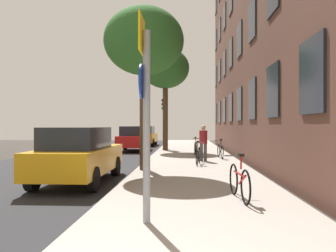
{
  "coord_description": "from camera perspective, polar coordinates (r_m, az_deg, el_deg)",
  "views": [
    {
      "loc": [
        0.77,
        -2.07,
        1.68
      ],
      "look_at": [
        0.03,
        12.57,
        1.66
      ],
      "focal_mm": 35.97,
      "sensor_mm": 36.0,
      "label": 1
    }
  ],
  "objects": [
    {
      "name": "sidewalk",
      "position": [
        17.15,
        4.02,
        -5.35
      ],
      "size": [
        4.2,
        38.0,
        0.12
      ],
      "primitive_type": "cube",
      "color": "#9E9389",
      "rests_on": "ground"
    },
    {
      "name": "bicycle_0",
      "position": [
        7.33,
        11.99,
        -9.13
      ],
      "size": [
        0.42,
        1.71,
        0.99
      ],
      "color": "black",
      "rests_on": "sidewalk"
    },
    {
      "name": "car_1",
      "position": [
        22.09,
        -5.78,
        -2.1
      ],
      "size": [
        1.89,
        4.06,
        1.62
      ],
      "color": "red",
      "rests_on": "road_asphalt"
    },
    {
      "name": "bicycle_2",
      "position": [
        16.26,
        8.86,
        -4.14
      ],
      "size": [
        0.42,
        1.61,
        0.94
      ],
      "color": "black",
      "rests_on": "sidewalk"
    },
    {
      "name": "bicycle_1",
      "position": [
        13.72,
        5.13,
        -4.9
      ],
      "size": [
        0.42,
        1.62,
        0.95
      ],
      "color": "black",
      "rests_on": "sidewalk"
    },
    {
      "name": "sign_post",
      "position": [
        5.42,
        -3.91,
        3.63
      ],
      "size": [
        0.16,
        0.6,
        3.32
      ],
      "color": "gray",
      "rests_on": "sidewalk"
    },
    {
      "name": "tree_near",
      "position": [
        12.29,
        -4.11,
        13.96
      ],
      "size": [
        2.83,
        2.83,
        5.76
      ],
      "color": "#4C3823",
      "rests_on": "sidewalk"
    },
    {
      "name": "pedestrian_0",
      "position": [
        14.86,
        6.0,
        -2.47
      ],
      "size": [
        0.5,
        0.5,
        1.58
      ],
      "color": "#4C4742",
      "rests_on": "sidewalk"
    },
    {
      "name": "ground_plane",
      "position": [
        17.44,
        -7.6,
        -5.45
      ],
      "size": [
        41.8,
        41.8,
        0.0
      ],
      "primitive_type": "plane",
      "color": "#332D28"
    },
    {
      "name": "car_0",
      "position": [
        10.15,
        -14.86,
        -4.67
      ],
      "size": [
        1.78,
        4.27,
        1.62
      ],
      "color": "orange",
      "rests_on": "road_asphalt"
    },
    {
      "name": "tree_far",
      "position": [
        21.58,
        -0.46,
        9.63
      ],
      "size": [
        3.02,
        3.02,
        6.49
      ],
      "color": "#4C3823",
      "rests_on": "sidewalk"
    },
    {
      "name": "traffic_light",
      "position": [
        22.17,
        -0.48,
        2.12
      ],
      "size": [
        0.43,
        0.24,
        3.42
      ],
      "color": "black",
      "rests_on": "sidewalk"
    },
    {
      "name": "bicycle_3",
      "position": [
        18.35,
        4.71,
        -3.64
      ],
      "size": [
        0.42,
        1.74,
        0.95
      ],
      "color": "black",
      "rests_on": "sidewalk"
    },
    {
      "name": "road_asphalt",
      "position": [
        17.94,
        -14.24,
        -5.28
      ],
      "size": [
        7.0,
        38.0,
        0.01
      ],
      "primitive_type": "cube",
      "color": "#232326",
      "rests_on": "ground"
    },
    {
      "name": "car_2",
      "position": [
        27.92,
        -4.07,
        -1.65
      ],
      "size": [
        1.95,
        3.96,
        1.62
      ],
      "color": "orange",
      "rests_on": "road_asphalt"
    }
  ]
}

